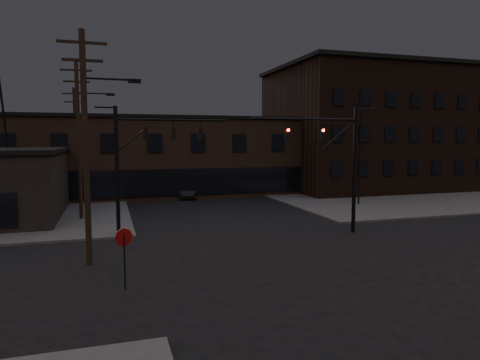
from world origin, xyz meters
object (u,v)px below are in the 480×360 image
at_px(traffic_signal_near, 339,156).
at_px(traffic_signal_far, 138,155).
at_px(parked_car_lot_a, 342,188).
at_px(stop_sign, 124,244).
at_px(car_crossing, 188,191).
at_px(parked_car_lot_b, 364,187).

relative_size(traffic_signal_near, traffic_signal_far, 1.00).
bearing_deg(traffic_signal_far, traffic_signal_near, -16.17).
height_order(traffic_signal_far, parked_car_lot_a, traffic_signal_far).
relative_size(stop_sign, car_crossing, 0.56).
height_order(traffic_signal_far, car_crossing, traffic_signal_far).
height_order(traffic_signal_far, stop_sign, traffic_signal_far).
xyz_separation_m(parked_car_lot_a, parked_car_lot_b, (2.89, 0.36, -0.02)).
bearing_deg(traffic_signal_far, stop_sign, -97.32).
bearing_deg(parked_car_lot_b, stop_sign, 145.03).
relative_size(traffic_signal_far, car_crossing, 1.82).
distance_m(traffic_signal_near, parked_car_lot_b, 20.05).
relative_size(traffic_signal_near, stop_sign, 3.23).
bearing_deg(traffic_signal_near, traffic_signal_far, 163.83).
height_order(traffic_signal_near, car_crossing, traffic_signal_near).
bearing_deg(stop_sign, car_crossing, 74.32).
bearing_deg(traffic_signal_far, parked_car_lot_b, 26.27).
relative_size(parked_car_lot_a, car_crossing, 0.98).
relative_size(traffic_signal_far, parked_car_lot_a, 1.86).
distance_m(parked_car_lot_b, car_crossing, 18.66).
height_order(parked_car_lot_a, parked_car_lot_b, parked_car_lot_a).
height_order(traffic_signal_near, parked_car_lot_a, traffic_signal_near).
distance_m(traffic_signal_far, stop_sign, 10.55).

